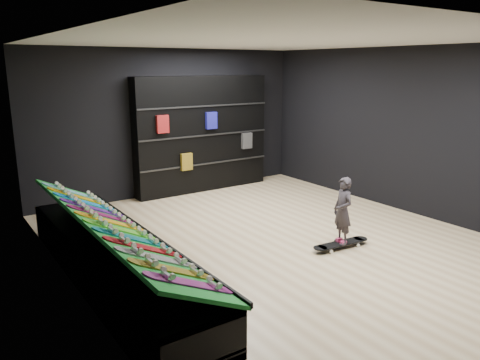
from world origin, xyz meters
TOP-DOWN VIEW (x-y plane):
  - floor at (0.00, 0.00)m, footprint 6.00×7.00m
  - ceiling at (0.00, 0.00)m, footprint 6.00×7.00m
  - wall_back at (0.00, 3.50)m, footprint 6.00×0.02m
  - wall_left at (-3.00, 0.00)m, footprint 0.02×7.00m
  - wall_right at (3.00, 0.00)m, footprint 0.02×7.00m
  - display_rack at (-2.55, 0.00)m, footprint 0.90×4.50m
  - turf_ramp at (-2.50, 0.00)m, footprint 0.92×4.50m
  - back_shelving at (0.65, 3.32)m, footprint 3.06×0.36m
  - floor_skateboard at (0.63, -0.82)m, footprint 1.00×0.31m
  - child at (0.63, -0.82)m, footprint 0.21×0.26m
  - display_board_0 at (-2.49, -1.90)m, footprint 0.93×0.22m
  - display_board_1 at (-2.49, -1.55)m, footprint 0.93×0.22m
  - display_board_2 at (-2.49, -1.21)m, footprint 0.93×0.22m
  - display_board_3 at (-2.49, -0.86)m, footprint 0.93×0.22m
  - display_board_4 at (-2.49, -0.52)m, footprint 0.93×0.22m
  - display_board_5 at (-2.49, -0.17)m, footprint 0.93×0.22m
  - display_board_6 at (-2.49, 0.17)m, footprint 0.93×0.22m
  - display_board_7 at (-2.49, 0.52)m, footprint 0.93×0.22m
  - display_board_8 at (-2.49, 0.86)m, footprint 0.93×0.22m
  - display_board_9 at (-2.49, 1.21)m, footprint 0.93×0.22m
  - display_board_10 at (-2.49, 1.55)m, footprint 0.93×0.22m
  - display_board_11 at (-2.49, 1.90)m, footprint 0.93×0.22m

SIDE VIEW (x-z plane):
  - floor at x=0.00m, z-range -0.01..0.01m
  - floor_skateboard at x=0.63m, z-range 0.00..0.09m
  - display_rack at x=-2.55m, z-range 0.00..0.50m
  - child at x=0.63m, z-range 0.09..0.69m
  - turf_ramp at x=-2.50m, z-range 0.48..0.94m
  - display_board_0 at x=-2.49m, z-range 0.49..0.99m
  - display_board_1 at x=-2.49m, z-range 0.49..0.99m
  - display_board_2 at x=-2.49m, z-range 0.49..0.99m
  - display_board_3 at x=-2.49m, z-range 0.49..0.99m
  - display_board_4 at x=-2.49m, z-range 0.49..0.99m
  - display_board_5 at x=-2.49m, z-range 0.49..0.99m
  - display_board_6 at x=-2.49m, z-range 0.49..0.99m
  - display_board_7 at x=-2.49m, z-range 0.49..0.99m
  - display_board_8 at x=-2.49m, z-range 0.49..0.99m
  - display_board_9 at x=-2.49m, z-range 0.49..0.99m
  - display_board_10 at x=-2.49m, z-range 0.49..0.99m
  - display_board_11 at x=-2.49m, z-range 0.49..0.99m
  - back_shelving at x=0.65m, z-range 0.00..2.45m
  - wall_back at x=0.00m, z-range 0.00..3.00m
  - wall_left at x=-3.00m, z-range 0.00..3.00m
  - wall_right at x=3.00m, z-range 0.00..3.00m
  - ceiling at x=0.00m, z-range 3.00..3.00m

